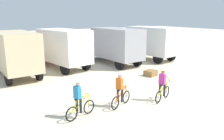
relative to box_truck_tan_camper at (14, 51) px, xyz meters
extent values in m
plane|color=beige|center=(5.24, -9.58, -1.87)|extent=(120.00, 120.00, 0.00)
cube|color=#CCB78E|center=(0.03, -0.57, 0.13)|extent=(2.63, 5.30, 2.70)
cube|color=#B21E1E|center=(-0.13, 2.82, -0.37)|extent=(2.27, 1.60, 2.00)
cube|color=black|center=(-0.16, 3.52, -0.02)|extent=(2.03, 0.17, 0.80)
cylinder|color=black|center=(0.90, 2.77, -1.37)|extent=(0.37, 1.01, 1.00)
cylinder|color=black|center=(-0.92, -2.31, -1.37)|extent=(0.37, 1.01, 1.00)
cylinder|color=black|center=(1.12, -2.22, -1.37)|extent=(0.37, 1.01, 1.00)
cube|color=white|center=(3.97, 0.13, 0.13)|extent=(3.27, 5.54, 2.70)
cube|color=#B21E1E|center=(3.38, 3.48, -0.37)|extent=(2.43, 1.86, 2.00)
cube|color=black|center=(3.26, 4.17, -0.02)|extent=(2.01, 0.43, 0.80)
cylinder|color=black|center=(2.39, 3.20, -1.37)|extent=(0.49, 1.04, 1.00)
cylinder|color=black|center=(4.40, 3.56, -1.37)|extent=(0.49, 1.04, 1.00)
cylinder|color=black|center=(3.27, -1.71, -1.37)|extent=(0.49, 1.04, 1.00)
cylinder|color=black|center=(5.27, -1.35, -1.37)|extent=(0.49, 1.04, 1.00)
cube|color=#9E9EA3|center=(8.70, -0.94, 0.13)|extent=(2.72, 5.34, 2.70)
cube|color=#4C6B9E|center=(8.49, 2.46, -0.37)|extent=(2.29, 1.63, 2.00)
cube|color=black|center=(8.45, 3.15, -0.02)|extent=(2.03, 0.21, 0.80)
cylinder|color=black|center=(7.48, 2.29, -1.37)|extent=(0.38, 1.02, 1.00)
cylinder|color=black|center=(9.52, 2.42, -1.37)|extent=(0.38, 1.02, 1.00)
cylinder|color=black|center=(7.79, -2.69, -1.37)|extent=(0.38, 1.02, 1.00)
cylinder|color=black|center=(9.82, -2.56, -1.37)|extent=(0.38, 1.02, 1.00)
cube|color=white|center=(13.02, -0.94, 0.13)|extent=(3.03, 5.46, 2.70)
cube|color=#4C6B9E|center=(12.59, 2.43, -0.37)|extent=(2.37, 1.76, 2.00)
cube|color=black|center=(12.51, 3.13, -0.02)|extent=(2.02, 0.33, 0.80)
cylinder|color=black|center=(11.59, 2.21, -1.37)|extent=(0.44, 1.03, 1.00)
cylinder|color=black|center=(13.62, 2.46, -1.37)|extent=(0.44, 1.03, 1.00)
cylinder|color=black|center=(12.21, -2.74, -1.37)|extent=(0.44, 1.03, 1.00)
cylinder|color=black|center=(14.24, -2.49, -1.37)|extent=(0.44, 1.03, 1.00)
torus|color=black|center=(1.51, -9.19, -1.53)|extent=(0.67, 0.26, 0.68)
cylinder|color=silver|center=(1.51, -9.19, -1.53)|extent=(0.10, 0.10, 0.08)
torus|color=black|center=(0.50, -9.50, -1.53)|extent=(0.67, 0.26, 0.68)
cylinder|color=silver|center=(0.50, -9.50, -1.53)|extent=(0.10, 0.10, 0.08)
cylinder|color=gold|center=(0.98, -9.35, -1.21)|extent=(1.00, 0.35, 0.68)
cylinder|color=gold|center=(1.15, -9.30, -0.93)|extent=(0.65, 0.24, 0.13)
cylinder|color=gold|center=(0.67, -9.45, -1.25)|extent=(0.39, 0.16, 0.59)
cylinder|color=gold|center=(1.48, -9.20, -1.21)|extent=(0.11, 0.08, 0.64)
cylinder|color=silver|center=(1.46, -9.21, -0.89)|extent=(0.19, 0.51, 0.04)
cube|color=black|center=(0.83, -9.40, -0.94)|extent=(0.26, 0.19, 0.06)
cube|color=teal|center=(0.85, -9.39, -0.63)|extent=(0.29, 0.36, 0.56)
sphere|color=beige|center=(0.91, -9.38, -0.23)|extent=(0.22, 0.22, 0.22)
cone|color=silver|center=(0.91, -9.38, -0.10)|extent=(0.32, 0.32, 0.10)
cylinder|color=#26262B|center=(0.87, -9.25, -1.24)|extent=(0.12, 0.12, 0.66)
cylinder|color=#26262B|center=(0.95, -9.50, -1.24)|extent=(0.12, 0.12, 0.66)
cylinder|color=beige|center=(1.12, -9.12, -0.65)|extent=(0.60, 0.27, 0.53)
cylinder|color=beige|center=(1.23, -9.47, -0.65)|extent=(0.62, 0.19, 0.53)
torus|color=black|center=(3.77, -9.09, -1.53)|extent=(0.65, 0.32, 0.68)
cylinder|color=silver|center=(3.77, -9.09, -1.53)|extent=(0.10, 0.10, 0.08)
torus|color=black|center=(2.80, -9.50, -1.53)|extent=(0.65, 0.32, 0.68)
cylinder|color=silver|center=(2.80, -9.50, -1.53)|extent=(0.10, 0.10, 0.08)
cylinder|color=#E05119|center=(3.26, -9.30, -1.21)|extent=(0.97, 0.45, 0.68)
cylinder|color=#E05119|center=(3.42, -9.24, -0.93)|extent=(0.63, 0.30, 0.13)
cylinder|color=#E05119|center=(2.96, -9.43, -1.25)|extent=(0.38, 0.20, 0.59)
cylinder|color=#E05119|center=(3.74, -9.10, -1.21)|extent=(0.11, 0.08, 0.64)
cylinder|color=silver|center=(3.72, -9.11, -0.89)|extent=(0.24, 0.49, 0.04)
cube|color=black|center=(3.12, -9.36, -0.94)|extent=(0.27, 0.20, 0.06)
cube|color=orange|center=(3.13, -9.36, -0.63)|extent=(0.31, 0.37, 0.56)
sphere|color=beige|center=(3.19, -9.33, -0.23)|extent=(0.22, 0.22, 0.22)
cone|color=silver|center=(3.19, -9.33, -0.10)|extent=(0.32, 0.32, 0.10)
cylinder|color=#26262B|center=(3.14, -9.21, -1.24)|extent=(0.12, 0.12, 0.66)
cylinder|color=#26262B|center=(3.24, -9.45, -1.24)|extent=(0.12, 0.12, 0.66)
cylinder|color=beige|center=(3.38, -9.06, -0.65)|extent=(0.58, 0.33, 0.53)
cylinder|color=beige|center=(3.52, -9.39, -0.65)|extent=(0.61, 0.25, 0.53)
torus|color=black|center=(6.15, -9.68, -1.53)|extent=(0.66, 0.29, 0.68)
cylinder|color=silver|center=(6.15, -9.68, -1.53)|extent=(0.10, 0.10, 0.08)
torus|color=black|center=(5.17, -10.04, -1.53)|extent=(0.66, 0.29, 0.68)
cylinder|color=silver|center=(5.17, -10.04, -1.53)|extent=(0.10, 0.10, 0.08)
cylinder|color=gold|center=(5.63, -9.87, -1.21)|extent=(0.98, 0.41, 0.68)
cylinder|color=gold|center=(5.80, -9.81, -0.93)|extent=(0.64, 0.28, 0.13)
cylinder|color=gold|center=(5.33, -9.98, -1.25)|extent=(0.38, 0.18, 0.59)
cylinder|color=gold|center=(6.13, -9.68, -1.21)|extent=(0.11, 0.08, 0.64)
cylinder|color=silver|center=(6.10, -9.69, -0.89)|extent=(0.22, 0.50, 0.04)
cube|color=black|center=(5.49, -9.92, -0.94)|extent=(0.27, 0.20, 0.06)
cube|color=#AD2D8C|center=(5.51, -9.92, -0.63)|extent=(0.30, 0.37, 0.56)
sphere|color=#A87A5B|center=(5.56, -9.90, -0.23)|extent=(0.22, 0.22, 0.22)
cone|color=tan|center=(5.56, -9.90, -0.10)|extent=(0.32, 0.32, 0.10)
cylinder|color=#26262B|center=(5.52, -9.77, -1.24)|extent=(0.12, 0.12, 0.66)
cylinder|color=#26262B|center=(5.61, -10.02, -1.24)|extent=(0.12, 0.12, 0.66)
cylinder|color=#A87A5B|center=(5.76, -9.63, -0.65)|extent=(0.59, 0.30, 0.53)
cylinder|color=#A87A5B|center=(5.89, -9.97, -0.65)|extent=(0.62, 0.23, 0.53)
cube|color=olive|center=(8.61, -5.69, -1.66)|extent=(1.01, 0.94, 0.43)
camera|label=1|loc=(-2.99, -18.11, 2.69)|focal=36.26mm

